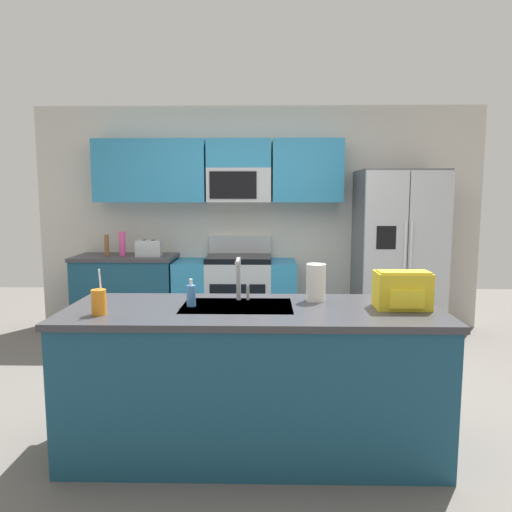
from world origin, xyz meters
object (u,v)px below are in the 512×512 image
at_px(toaster, 149,248).
at_px(backpack, 402,289).
at_px(pepper_mill, 107,245).
at_px(soap_dispenser, 191,295).
at_px(range_oven, 236,295).
at_px(paper_towel_roll, 316,282).
at_px(sink_faucet, 239,275).
at_px(refrigerator, 398,255).
at_px(bottle_pink, 122,244).
at_px(drink_cup_orange, 99,302).

xyz_separation_m(toaster, backpack, (2.13, -2.47, 0.03)).
height_order(pepper_mill, soap_dispenser, pepper_mill).
height_order(range_oven, paper_towel_roll, paper_towel_roll).
relative_size(paper_towel_roll, backpack, 0.75).
relative_size(sink_faucet, backpack, 0.88).
height_order(pepper_mill, paper_towel_roll, paper_towel_roll).
bearing_deg(pepper_mill, refrigerator, -1.22).
bearing_deg(pepper_mill, backpack, -43.79).
height_order(bottle_pink, sink_faucet, sink_faucet).
bearing_deg(refrigerator, bottle_pink, 178.87).
height_order(pepper_mill, bottle_pink, bottle_pink).
bearing_deg(refrigerator, drink_cup_orange, -132.51).
bearing_deg(paper_towel_roll, drink_cup_orange, -162.95).
bearing_deg(bottle_pink, soap_dispenser, -64.86).
relative_size(refrigerator, sink_faucet, 6.56).
bearing_deg(refrigerator, soap_dispenser, -128.49).
bearing_deg(pepper_mill, toaster, -5.79).
relative_size(bottle_pink, paper_towel_roll, 1.13).
height_order(bottle_pink, drink_cup_orange, bottle_pink).
relative_size(soap_dispenser, backpack, 0.53).
distance_m(toaster, paper_towel_roll, 2.79).
height_order(bottle_pink, paper_towel_roll, bottle_pink).
bearing_deg(toaster, bottle_pink, 172.49).
distance_m(soap_dispenser, paper_towel_roll, 0.80).
distance_m(pepper_mill, backpack, 3.63).
bearing_deg(refrigerator, sink_faucet, -125.89).
height_order(drink_cup_orange, backpack, drink_cup_orange).
relative_size(range_oven, backpack, 4.25).
relative_size(drink_cup_orange, soap_dispenser, 1.56).
distance_m(refrigerator, backpack, 2.53).
height_order(range_oven, sink_faucet, sink_faucet).
height_order(bottle_pink, soap_dispenser, bottle_pink).
bearing_deg(bottle_pink, backpack, -45.74).
relative_size(refrigerator, paper_towel_roll, 7.71).
bearing_deg(paper_towel_roll, toaster, 125.80).
xyz_separation_m(refrigerator, backpack, (-0.64, -2.45, 0.09)).
bearing_deg(toaster, refrigerator, -0.40).
xyz_separation_m(paper_towel_roll, backpack, (0.50, -0.20, -0.00)).
relative_size(bottle_pink, backpack, 0.85).
height_order(pepper_mill, backpack, pepper_mill).
bearing_deg(backpack, bottle_pink, 134.26).
relative_size(toaster, soap_dispenser, 1.65).
distance_m(toaster, bottle_pink, 0.32).
distance_m(refrigerator, bottle_pink, 3.08).
xyz_separation_m(refrigerator, bottle_pink, (-3.08, 0.06, 0.11)).
bearing_deg(sink_faucet, drink_cup_orange, -154.12).
bearing_deg(backpack, toaster, 130.83).
xyz_separation_m(sink_faucet, soap_dispenser, (-0.29, -0.16, -0.10)).
xyz_separation_m(toaster, drink_cup_orange, (0.35, -2.65, -0.02)).
bearing_deg(paper_towel_roll, soap_dispenser, -167.66).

